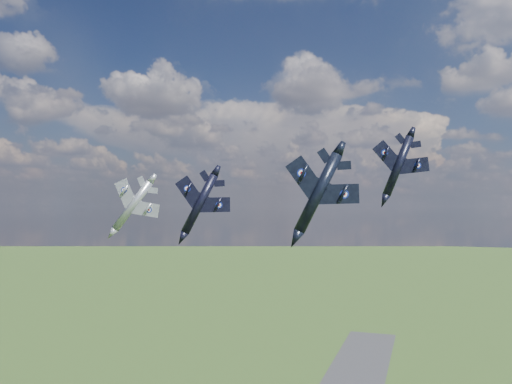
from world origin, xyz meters
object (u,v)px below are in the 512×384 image
(jet_left_silver, at_px, (133,205))
(jet_lead_navy, at_px, (200,204))
(jet_high_navy, at_px, (398,166))
(jet_right_navy, at_px, (318,193))

(jet_left_silver, bearing_deg, jet_lead_navy, -26.79)
(jet_high_navy, relative_size, jet_left_silver, 1.00)
(jet_right_navy, height_order, jet_left_silver, jet_right_navy)
(jet_right_navy, bearing_deg, jet_left_silver, 135.39)
(jet_high_navy, distance_m, jet_left_silver, 51.70)
(jet_right_navy, distance_m, jet_high_navy, 33.60)
(jet_lead_navy, distance_m, jet_left_silver, 17.19)
(jet_right_navy, relative_size, jet_left_silver, 0.96)
(jet_right_navy, height_order, jet_high_navy, jet_high_navy)
(jet_right_navy, distance_m, jet_left_silver, 46.94)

